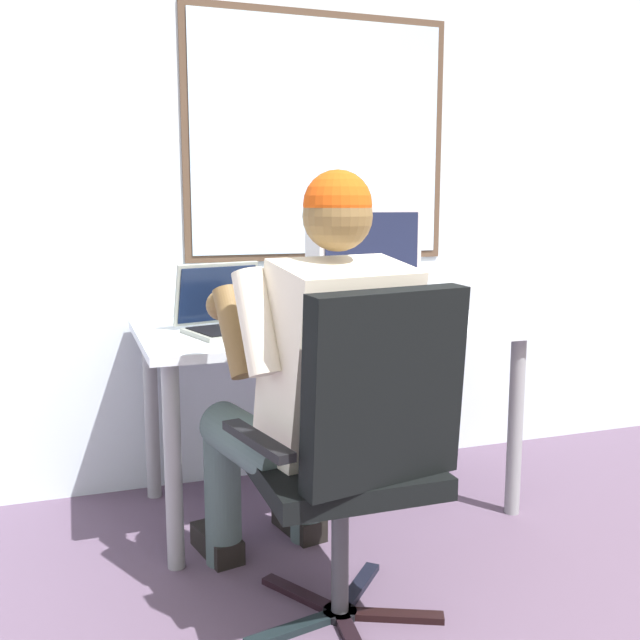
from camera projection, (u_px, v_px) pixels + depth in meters
wall_rear at (355, 177)px, 3.16m from camera, size 5.26×0.08×2.57m
desk at (328, 349)px, 2.77m from camera, size 1.42×0.75×0.72m
office_chair at (361, 441)px, 1.92m from camera, size 0.62×0.57×0.97m
person_seated at (313, 382)px, 2.12m from camera, size 0.61×0.85×1.27m
crt_monitor at (363, 256)px, 2.75m from camera, size 0.41×0.18×0.45m
laptop at (227, 313)px, 2.62m from camera, size 0.39×0.38×0.24m
wine_glass at (443, 301)px, 2.67m from camera, size 0.08×0.08×0.15m
desk_speaker at (274, 298)px, 2.83m from camera, size 0.08×0.08×0.18m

